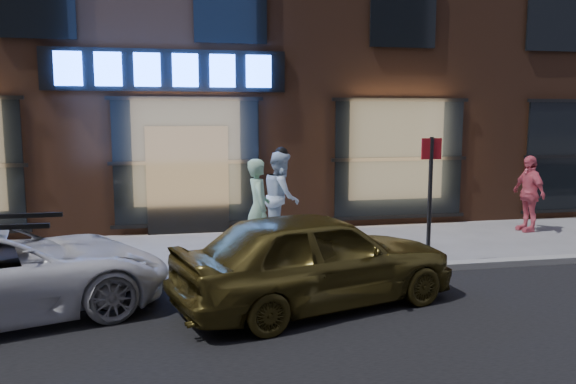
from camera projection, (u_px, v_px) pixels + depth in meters
name	position (u px, v px, depth m)	size (l,w,h in m)	color
ground	(195.00, 284.00, 8.83)	(90.00, 90.00, 0.00)	slate
curb	(195.00, 280.00, 8.83)	(60.00, 0.25, 0.12)	gray
storefront_building	(181.00, 26.00, 15.90)	(30.20, 8.28, 10.30)	#54301E
man_bowtie	(258.00, 208.00, 10.49)	(0.67, 0.44, 1.84)	#A1D3AB
man_cap	(281.00, 197.00, 11.69)	(0.92, 0.72, 1.90)	white
passerby	(528.00, 193.00, 12.79)	(1.02, 0.42, 1.74)	#E75F72
gold_sedan	(316.00, 258.00, 7.74)	(1.61, 3.99, 1.36)	brown
sign_post	(430.00, 189.00, 9.67)	(0.36, 0.07, 2.27)	#262628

